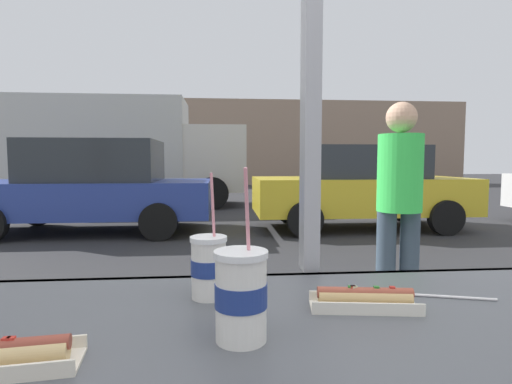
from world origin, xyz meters
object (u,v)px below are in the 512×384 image
Objects in this scene: soda_cup_right at (209,266)px; parked_car_blue at (93,186)px; hotdog_tray_near at (365,299)px; box_truck at (116,149)px; soda_cup_left at (241,294)px; pedestrian at (399,199)px; parked_car_yellow at (360,186)px.

soda_cup_right is 0.07× the size of parked_car_blue.
box_truck is at bearing 106.74° from hotdog_tray_near.
soda_cup_right reaches higher than hotdog_tray_near.
box_truck is at bearing 105.21° from soda_cup_left.
box_truck is 4.41× the size of pedestrian.
parked_car_blue is (-2.37, 6.75, -0.21)m from soda_cup_right.
soda_cup_right is 0.19× the size of pedestrian.
soda_cup_right is at bearing -70.68° from parked_car_blue.
hotdog_tray_near is at bearing 24.94° from soda_cup_left.
parked_car_blue is at bearing 109.32° from soda_cup_right.
parked_car_blue is at bearing 111.67° from hotdog_tray_near.
pedestrian reaches higher than parked_car_yellow.
pedestrian is at bearing 58.66° from soda_cup_left.
parked_car_yellow is 5.15m from pedestrian.
soda_cup_left reaches higher than hotdog_tray_near.
parked_car_blue reaches higher than soda_cup_right.
box_truck reaches higher than parked_car_yellow.
soda_cup_left is 0.07× the size of parked_car_blue.
pedestrian is at bearing -65.01° from box_truck.
soda_cup_left reaches higher than soda_cup_right.
box_truck reaches higher than soda_cup_right.
parked_car_yellow is (5.17, -0.00, -0.03)m from parked_car_blue.
hotdog_tray_near is (0.29, 0.14, -0.07)m from soda_cup_left.
soda_cup_left is 1.05× the size of soda_cup_right.
soda_cup_right is (-0.07, 0.25, -0.01)m from soda_cup_left.
parked_car_blue is 0.62× the size of box_truck.
hotdog_tray_near is at bearing -17.08° from soda_cup_right.
box_truck reaches higher than soda_cup_left.
box_truck reaches higher than hotdog_tray_near.
parked_car_blue is at bearing 126.84° from pedestrian.
pedestrian reaches higher than parked_car_blue.
parked_car_yellow is at bearing 70.45° from hotdog_tray_near.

